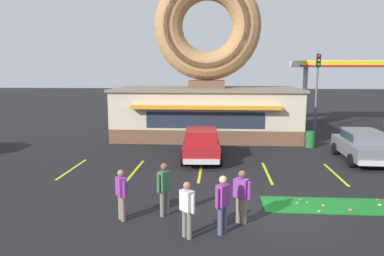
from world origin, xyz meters
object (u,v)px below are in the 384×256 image
(car_red, at_px, (201,143))
(traffic_light_pole, at_px, (317,82))
(pedestrian_blue_sweater_man, at_px, (187,207))
(trash_bin, at_px, (310,139))
(car_grey, at_px, (361,144))
(pedestrian_hooded_kid, at_px, (223,202))
(pedestrian_leather_jacket_man, at_px, (121,192))
(pedestrian_clipboard_woman, at_px, (242,194))
(golf_ball, at_px, (307,203))
(pedestrian_beanie_man, at_px, (164,187))

(car_red, relative_size, traffic_light_pole, 0.80)
(pedestrian_blue_sweater_man, distance_m, trash_bin, 14.04)
(car_grey, bearing_deg, pedestrian_hooded_kid, -127.98)
(pedestrian_leather_jacket_man, height_order, trash_bin, pedestrian_leather_jacket_man)
(car_red, xyz_separation_m, trash_bin, (6.32, 3.45, -0.37))
(car_red, distance_m, pedestrian_blue_sweater_man, 9.11)
(trash_bin, bearing_deg, car_red, -151.35)
(pedestrian_clipboard_woman, bearing_deg, pedestrian_hooded_kid, -126.58)
(trash_bin, bearing_deg, pedestrian_hooded_kid, -113.38)
(golf_ball, xyz_separation_m, pedestrian_leather_jacket_man, (-6.03, -1.80, 0.82))
(car_red, relative_size, pedestrian_leather_jacket_man, 2.92)
(car_grey, bearing_deg, pedestrian_blue_sweater_man, -130.58)
(pedestrian_blue_sweater_man, bearing_deg, pedestrian_clipboard_woman, 35.57)
(car_grey, xyz_separation_m, pedestrian_clipboard_woman, (-6.48, -8.26, 0.03))
(car_grey, distance_m, traffic_light_pole, 9.85)
(car_grey, bearing_deg, golf_ball, -122.43)
(pedestrian_hooded_kid, height_order, pedestrian_beanie_man, pedestrian_beanie_man)
(pedestrian_blue_sweater_man, height_order, pedestrian_leather_jacket_man, pedestrian_blue_sweater_man)
(pedestrian_blue_sweater_man, bearing_deg, golf_ball, 36.53)
(car_grey, bearing_deg, pedestrian_clipboard_woman, -128.11)
(pedestrian_hooded_kid, bearing_deg, traffic_light_pole, 68.98)
(pedestrian_leather_jacket_man, height_order, pedestrian_beanie_man, pedestrian_beanie_man)
(trash_bin, bearing_deg, car_grey, -61.10)
(golf_ball, xyz_separation_m, trash_bin, (2.35, 9.66, 0.45))
(car_grey, bearing_deg, pedestrian_leather_jacket_man, -140.80)
(golf_ball, bearing_deg, pedestrian_blue_sweater_man, -143.47)
(car_red, distance_m, car_grey, 8.09)
(golf_ball, height_order, pedestrian_beanie_man, pedestrian_beanie_man)
(car_red, height_order, car_grey, same)
(car_grey, height_order, traffic_light_pole, traffic_light_pole)
(pedestrian_clipboard_woman, bearing_deg, traffic_light_pole, 69.76)
(pedestrian_blue_sweater_man, relative_size, pedestrian_leather_jacket_man, 1.00)
(golf_ball, height_order, pedestrian_hooded_kid, pedestrian_hooded_kid)
(golf_ball, xyz_separation_m, pedestrian_blue_sweater_man, (-3.91, -2.90, 0.83))
(pedestrian_beanie_man, distance_m, traffic_light_pole, 19.63)
(car_grey, relative_size, traffic_light_pole, 0.79)
(pedestrian_beanie_man, bearing_deg, pedestrian_clipboard_woman, -10.09)
(car_grey, distance_m, pedestrian_beanie_man, 11.84)
(golf_ball, xyz_separation_m, pedestrian_beanie_man, (-4.76, -1.37, 0.90))
(car_red, bearing_deg, traffic_light_pole, 50.01)
(car_red, relative_size, pedestrian_clipboard_woman, 2.84)
(golf_ball, distance_m, pedestrian_clipboard_woman, 3.10)
(pedestrian_beanie_man, xyz_separation_m, traffic_light_pole, (8.91, 17.27, 2.76))
(pedestrian_beanie_man, relative_size, trash_bin, 1.76)
(pedestrian_clipboard_woman, relative_size, trash_bin, 1.68)
(golf_ball, bearing_deg, traffic_light_pole, 75.36)
(golf_ball, height_order, pedestrian_leather_jacket_man, pedestrian_leather_jacket_man)
(pedestrian_leather_jacket_man, relative_size, pedestrian_beanie_man, 0.93)
(pedestrian_leather_jacket_man, distance_m, pedestrian_clipboard_woman, 3.65)
(pedestrian_leather_jacket_man, bearing_deg, pedestrian_blue_sweater_man, -27.49)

